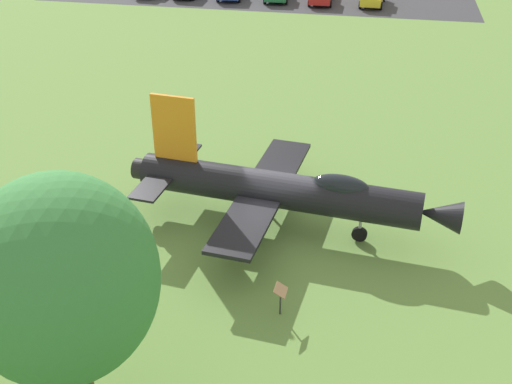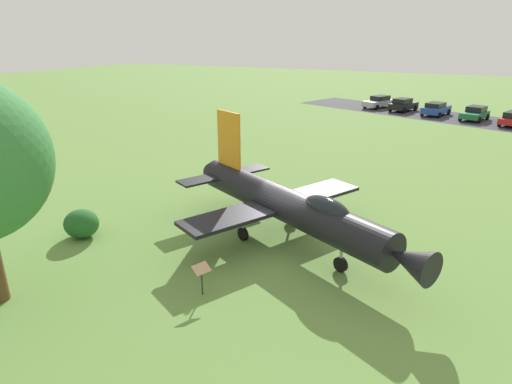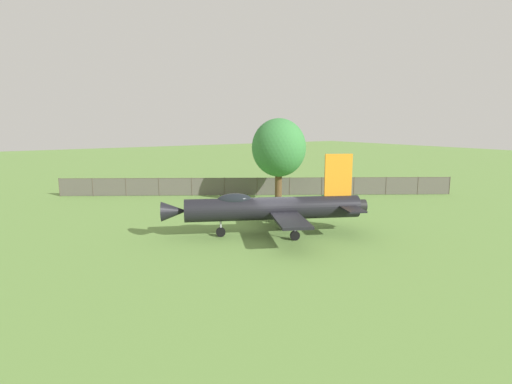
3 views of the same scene
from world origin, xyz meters
The scene contains 5 objects.
ground_plane centered at (0.00, 0.00, 0.00)m, with size 200.00×200.00×0.00m, color #668E42.
display_jet centered at (-0.14, -0.30, 1.79)m, with size 8.95×12.37×5.16m.
shade_tree centered at (-8.67, 6.78, 4.89)m, with size 4.98×4.71×7.52m.
shrub_near_fence centered at (-3.86, 8.19, 0.64)m, with size 1.47×1.56×1.28m.
info_plaque centered at (-5.19, 0.79, 0.85)m, with size 0.70×0.59×1.14m.
Camera 1 is at (-21.11, 3.93, 14.35)m, focal length 44.66 mm.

